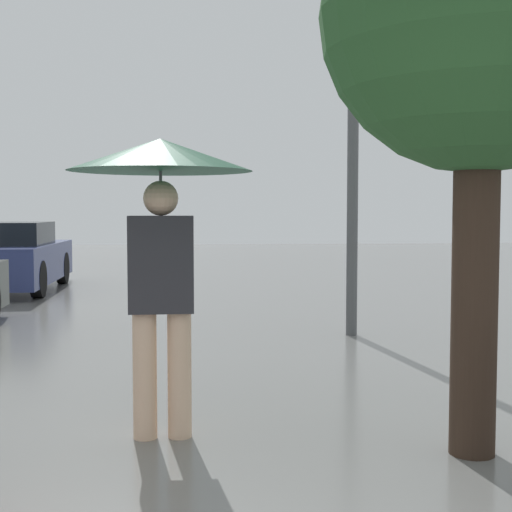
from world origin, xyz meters
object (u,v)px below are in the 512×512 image
at_px(tree, 480,18).
at_px(parked_car_farthest, 10,258).
at_px(pedestrian, 161,195).
at_px(street_lamp, 353,91).

bearing_deg(tree, parked_car_farthest, 117.59).
bearing_deg(pedestrian, parked_car_farthest, 108.86).
relative_size(pedestrian, street_lamp, 0.38).
height_order(pedestrian, street_lamp, street_lamp).
height_order(parked_car_farthest, street_lamp, street_lamp).
distance_m(parked_car_farthest, street_lamp, 7.70).
relative_size(pedestrian, parked_car_farthest, 0.49).
bearing_deg(pedestrian, tree, -15.02).
bearing_deg(tree, street_lamp, 86.62).
relative_size(pedestrian, tree, 0.54).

